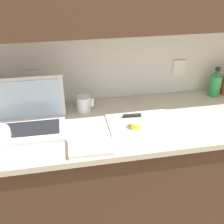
{
  "coord_description": "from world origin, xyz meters",
  "views": [
    {
      "loc": [
        -0.6,
        -1.36,
        1.8
      ],
      "look_at": [
        -0.35,
        -0.01,
        1.0
      ],
      "focal_mm": 45.0,
      "sensor_mm": 36.0,
      "label": 1
    }
  ],
  "objects": [
    {
      "name": "ground_plane",
      "position": [
        0.0,
        0.0,
        0.0
      ],
      "size": [
        12.0,
        12.0,
        0.0
      ],
      "primitive_type": "plane",
      "color": "#847056",
      "rests_on": "ground"
    },
    {
      "name": "cutting_board",
      "position": [
        -0.18,
        -0.03,
        0.93
      ],
      "size": [
        0.38,
        0.24,
        0.01
      ],
      "primitive_type": "cube",
      "color": "silver",
      "rests_on": "counter_unit"
    },
    {
      "name": "lemon_half_cut",
      "position": [
        -0.22,
        -0.08,
        0.95
      ],
      "size": [
        0.06,
        0.06,
        0.03
      ],
      "color": "yellow",
      "rests_on": "cutting_board"
    },
    {
      "name": "knife",
      "position": [
        -0.18,
        0.03,
        0.94
      ],
      "size": [
        0.28,
        0.05,
        0.02
      ],
      "rotation": [
        0.0,
        0.0,
        -0.07
      ],
      "color": "silver",
      "rests_on": "cutting_board"
    },
    {
      "name": "measuring_cup",
      "position": [
        -0.49,
        0.17,
        0.97
      ],
      "size": [
        0.11,
        0.09,
        0.1
      ],
      "color": "silver",
      "rests_on": "counter_unit"
    },
    {
      "name": "counter_unit",
      "position": [
        0.02,
        0.0,
        0.47
      ],
      "size": [
        2.37,
        0.63,
        0.92
      ],
      "color": "#472D1E",
      "rests_on": "ground_plane"
    },
    {
      "name": "laptop",
      "position": [
        -0.8,
        0.04,
        0.99
      ],
      "size": [
        0.39,
        0.27,
        0.28
      ],
      "rotation": [
        0.0,
        0.0,
        -0.02
      ],
      "color": "silver",
      "rests_on": "counter_unit"
    },
    {
      "name": "bottle_oil_tall",
      "position": [
        0.41,
        0.22,
        1.01
      ],
      "size": [
        0.08,
        0.08,
        0.2
      ],
      "color": "#2D934C",
      "rests_on": "counter_unit"
    },
    {
      "name": "dish_towel",
      "position": [
        -0.5,
        -0.22,
        0.94
      ],
      "size": [
        0.22,
        0.17,
        0.02
      ],
      "primitive_type": "cube",
      "rotation": [
        0.0,
        0.0,
        -0.02
      ],
      "color": "silver",
      "rests_on": "counter_unit"
    }
  ]
}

